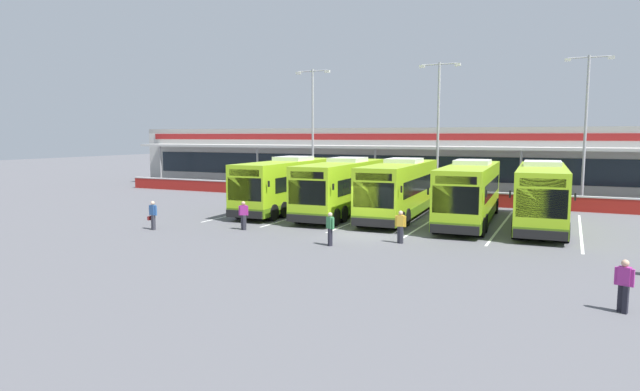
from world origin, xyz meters
TOP-DOWN VIEW (x-y plane):
  - ground_plane at (0.00, 0.00)m, footprint 200.00×200.00m
  - terminal_building at (-0.00, 26.91)m, footprint 70.00×13.00m
  - red_barrier_wall at (0.00, 14.50)m, footprint 60.00×0.40m
  - coach_bus_leftmost at (-8.22, 6.44)m, footprint 3.35×12.25m
  - coach_bus_left_centre at (-3.98, 6.39)m, footprint 3.35×12.25m
  - coach_bus_centre at (-0.12, 6.73)m, footprint 3.35×12.25m
  - coach_bus_right_centre at (4.35, 6.42)m, footprint 3.35×12.25m
  - coach_bus_rightmost at (8.36, 6.69)m, footprint 3.35×12.25m
  - bay_stripe_far_west at (-10.50, 6.00)m, footprint 0.14×13.00m
  - bay_stripe_west at (-6.30, 6.00)m, footprint 0.14×13.00m
  - bay_stripe_mid_west at (-2.10, 6.00)m, footprint 0.14×13.00m
  - bay_stripe_centre at (2.10, 6.00)m, footprint 0.14×13.00m
  - bay_stripe_mid_east at (6.30, 6.00)m, footprint 0.14×13.00m
  - bay_stripe_east at (10.50, 6.00)m, footprint 0.14×13.00m
  - pedestrian_with_handbag at (-11.38, -3.69)m, footprint 0.63×0.36m
  - pedestrian_in_dark_coat at (11.42, -8.82)m, footprint 0.53×0.38m
  - pedestrian_child at (2.37, -1.52)m, footprint 0.53×0.30m
  - pedestrian_near_bin at (-0.54, -3.51)m, footprint 0.51×0.41m
  - pedestrian_approaching_bus at (-6.71, -1.59)m, footprint 0.53×0.32m
  - lamp_post_west at (-10.90, 16.10)m, footprint 3.24×0.28m
  - lamp_post_centre at (0.13, 16.21)m, footprint 3.24×0.28m
  - lamp_post_east at (10.69, 16.94)m, footprint 3.24×0.28m

SIDE VIEW (x-z plane):
  - ground_plane at x=0.00m, z-range 0.00..0.00m
  - bay_stripe_far_west at x=-10.50m, z-range 0.00..0.01m
  - bay_stripe_west at x=-6.30m, z-range 0.00..0.01m
  - bay_stripe_mid_west at x=-2.10m, z-range 0.00..0.01m
  - bay_stripe_centre at x=2.10m, z-range 0.00..0.01m
  - bay_stripe_mid_east at x=6.30m, z-range 0.00..0.01m
  - bay_stripe_east at x=10.50m, z-range 0.00..0.01m
  - red_barrier_wall at x=0.00m, z-range 0.01..1.10m
  - pedestrian_with_handbag at x=-11.38m, z-range 0.05..1.67m
  - pedestrian_in_dark_coat at x=11.42m, z-range 0.06..1.68m
  - pedestrian_child at x=2.37m, z-range 0.06..1.68m
  - pedestrian_near_bin at x=-0.54m, z-range 0.06..1.68m
  - pedestrian_approaching_bus at x=-6.71m, z-range 0.06..1.68m
  - coach_bus_leftmost at x=-8.22m, z-range -0.10..3.68m
  - coach_bus_left_centre at x=-3.98m, z-range -0.10..3.68m
  - coach_bus_centre at x=-0.12m, z-range -0.10..3.68m
  - coach_bus_right_centre at x=4.35m, z-range -0.10..3.68m
  - coach_bus_rightmost at x=8.36m, z-range -0.10..3.68m
  - terminal_building at x=0.00m, z-range 0.01..6.01m
  - lamp_post_west at x=-10.90m, z-range 0.79..11.79m
  - lamp_post_centre at x=0.13m, z-range 0.79..11.79m
  - lamp_post_east at x=10.69m, z-range 0.79..11.79m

